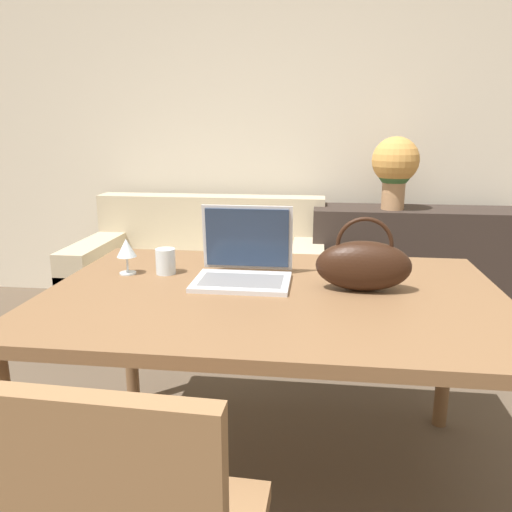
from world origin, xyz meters
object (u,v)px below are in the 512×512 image
at_px(couch, 203,281).
at_px(wine_glass, 126,249).
at_px(laptop, 244,261).
at_px(drinking_glass, 166,261).
at_px(handbag, 363,265).
at_px(flower_vase, 395,166).

bearing_deg(couch, wine_glass, -87.88).
bearing_deg(laptop, couch, 109.25).
xyz_separation_m(drinking_glass, handbag, (0.72, -0.11, 0.04)).
bearing_deg(drinking_glass, couch, 97.93).
height_order(laptop, wine_glass, laptop).
bearing_deg(laptop, wine_glass, 178.85).
relative_size(laptop, handbag, 1.06).
distance_m(wine_glass, flower_vase, 1.97).
distance_m(laptop, flower_vase, 1.75).
distance_m(laptop, handbag, 0.42).
height_order(couch, laptop, laptop).
relative_size(wine_glass, handbag, 0.43).
height_order(wine_glass, handbag, handbag).
distance_m(drinking_glass, handbag, 0.73).
xyz_separation_m(couch, drinking_glass, (0.19, -1.40, 0.52)).
distance_m(couch, laptop, 1.61).
height_order(laptop, drinking_glass, laptop).
height_order(couch, drinking_glass, drinking_glass).
bearing_deg(couch, drinking_glass, -82.07).
bearing_deg(handbag, flower_vase, 79.04).
xyz_separation_m(couch, laptop, (0.50, -1.43, 0.54)).
bearing_deg(flower_vase, wine_glass, -127.04).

